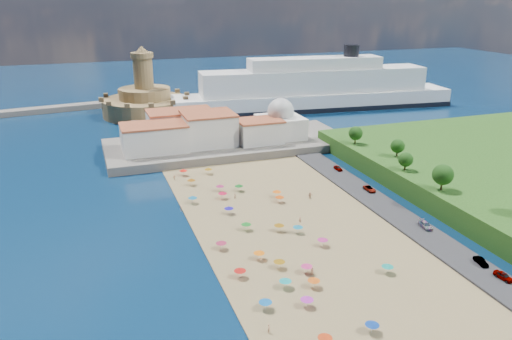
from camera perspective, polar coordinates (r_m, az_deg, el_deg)
name	(u,v)px	position (r m, az deg, el deg)	size (l,w,h in m)	color
ground	(275,236)	(120.73, 2.16, -7.55)	(700.00, 700.00, 0.00)	#071938
terrace	(229,144)	(187.67, -3.13, 2.95)	(90.00, 36.00, 3.00)	#59544C
jetty	(156,128)	(216.49, -11.39, 4.76)	(18.00, 70.00, 2.40)	#59544C
waterfront_buildings	(194,130)	(183.50, -7.15, 4.51)	(57.00, 29.00, 11.00)	silver
domed_building	(280,122)	(190.22, 2.81, 5.52)	(16.00, 16.00, 15.00)	silver
fortress	(145,101)	(244.30, -12.53, 7.67)	(40.00, 40.00, 32.40)	#99794C
cruise_ship	(314,91)	(253.69, 6.67, 9.01)	(144.10, 34.94, 31.18)	black
beach_parasols	(289,257)	(107.42, 3.77, -9.94)	(32.46, 115.14, 2.20)	gray
beachgoers	(281,237)	(118.02, 2.85, -7.61)	(37.60, 104.31, 1.89)	tan
parked_cars	(409,214)	(134.46, 17.07, -4.86)	(2.61, 73.79, 1.42)	gray
hillside_trees	(489,193)	(131.20, 25.10, -2.43)	(13.31, 108.89, 7.69)	#382314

